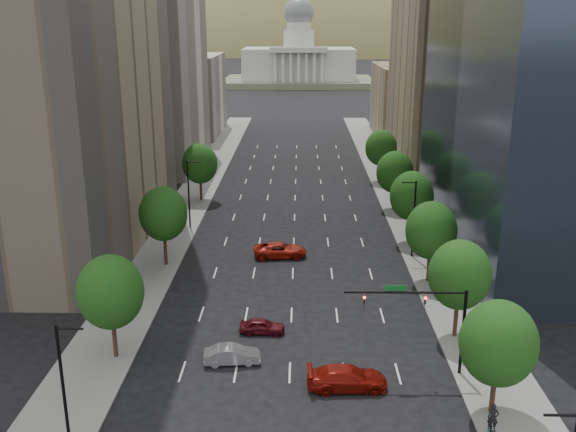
# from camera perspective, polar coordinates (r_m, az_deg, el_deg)

# --- Properties ---
(sidewalk_left) EXTENTS (6.00, 200.00, 0.15)m
(sidewalk_left) POSITION_cam_1_polar(r_m,az_deg,el_deg) (79.47, -10.74, -2.16)
(sidewalk_left) COLOR slate
(sidewalk_left) RESTS_ON ground
(sidewalk_right) EXTENTS (6.00, 200.00, 0.15)m
(sidewalk_right) POSITION_cam_1_polar(r_m,az_deg,el_deg) (79.20, 11.81, -2.30)
(sidewalk_right) COLOR slate
(sidewalk_right) RESTS_ON ground
(midrise_cream_left) EXTENTS (14.00, 30.00, 35.00)m
(midrise_cream_left) POSITION_cam_1_polar(r_m,az_deg,el_deg) (119.42, -11.63, 12.81)
(midrise_cream_left) COLOR beige
(midrise_cream_left) RESTS_ON ground
(filler_left) EXTENTS (14.00, 26.00, 18.00)m
(filler_left) POSITION_cam_1_polar(r_m,az_deg,el_deg) (152.46, -8.77, 10.65)
(filler_left) COLOR beige
(filler_left) RESTS_ON ground
(parking_tan_right) EXTENTS (14.00, 30.00, 30.00)m
(parking_tan_right) POSITION_cam_1_polar(r_m,az_deg,el_deg) (116.41, 13.40, 11.35)
(parking_tan_right) COLOR #8C7759
(parking_tan_right) RESTS_ON ground
(filler_right) EXTENTS (14.00, 26.00, 16.00)m
(filler_right) POSITION_cam_1_polar(r_m,az_deg,el_deg) (149.41, 10.61, 10.04)
(filler_right) COLOR #8C7759
(filler_right) RESTS_ON ground
(tree_right_0) EXTENTS (5.20, 5.20, 8.39)m
(tree_right_0) POSITION_cam_1_polar(r_m,az_deg,el_deg) (45.55, 18.28, -10.76)
(tree_right_0) COLOR #382316
(tree_right_0) RESTS_ON ground
(tree_right_1) EXTENTS (5.20, 5.20, 8.75)m
(tree_right_1) POSITION_cam_1_polar(r_m,az_deg,el_deg) (54.99, 15.08, -5.10)
(tree_right_1) COLOR #382316
(tree_right_1) RESTS_ON ground
(tree_right_2) EXTENTS (5.20, 5.20, 8.61)m
(tree_right_2) POSITION_cam_1_polar(r_m,az_deg,el_deg) (66.01, 12.67, -1.27)
(tree_right_2) COLOR #382316
(tree_right_2) RESTS_ON ground
(tree_right_3) EXTENTS (5.20, 5.20, 8.89)m
(tree_right_3) POSITION_cam_1_polar(r_m,az_deg,el_deg) (77.20, 10.98, 1.77)
(tree_right_3) COLOR #382316
(tree_right_3) RESTS_ON ground
(tree_right_4) EXTENTS (5.20, 5.20, 8.46)m
(tree_right_4) POSITION_cam_1_polar(r_m,az_deg,el_deg) (90.70, 9.52, 3.88)
(tree_right_4) COLOR #382316
(tree_right_4) RESTS_ON ground
(tree_right_5) EXTENTS (5.20, 5.20, 8.75)m
(tree_right_5) POSITION_cam_1_polar(r_m,az_deg,el_deg) (106.13, 8.32, 6.04)
(tree_right_5) COLOR #382316
(tree_right_5) RESTS_ON ground
(tree_left_0) EXTENTS (5.20, 5.20, 8.75)m
(tree_left_0) POSITION_cam_1_polar(r_m,az_deg,el_deg) (51.81, -15.58, -6.56)
(tree_left_0) COLOR #382316
(tree_left_0) RESTS_ON ground
(tree_left_1) EXTENTS (5.20, 5.20, 8.97)m
(tree_left_1) POSITION_cam_1_polar(r_m,az_deg,el_deg) (69.91, -11.09, 0.19)
(tree_left_1) COLOR #382316
(tree_left_1) RESTS_ON ground
(tree_left_2) EXTENTS (5.20, 5.20, 8.68)m
(tree_left_2) POSITION_cam_1_polar(r_m,az_deg,el_deg) (94.71, -7.89, 4.66)
(tree_left_2) COLOR #382316
(tree_left_2) RESTS_ON ground
(streetlight_rn) EXTENTS (1.70, 0.20, 9.00)m
(streetlight_rn) POSITION_cam_1_polar(r_m,az_deg,el_deg) (72.67, 11.14, -0.08)
(streetlight_rn) COLOR black
(streetlight_rn) RESTS_ON ground
(streetlight_ls) EXTENTS (1.70, 0.20, 9.00)m
(streetlight_ls) POSITION_cam_1_polar(r_m,az_deg,el_deg) (41.98, -19.36, -14.28)
(streetlight_ls) COLOR black
(streetlight_ls) RESTS_ON ground
(streetlight_ln) EXTENTS (1.70, 0.20, 9.00)m
(streetlight_ln) POSITION_cam_1_polar(r_m,az_deg,el_deg) (82.37, -8.83, 2.11)
(streetlight_ln) COLOR black
(streetlight_ln) RESTS_ON ground
(traffic_signal) EXTENTS (9.12, 0.40, 7.38)m
(traffic_signal) POSITION_cam_1_polar(r_m,az_deg,el_deg) (49.11, 12.68, -8.44)
(traffic_signal) COLOR black
(traffic_signal) RESTS_ON ground
(capitol) EXTENTS (60.00, 40.00, 35.20)m
(capitol) POSITION_cam_1_polar(r_m,az_deg,el_deg) (263.59, 0.96, 13.48)
(capitol) COLOR #596647
(capitol) RESTS_ON ground
(foothills) EXTENTS (720.00, 413.00, 263.00)m
(foothills) POSITION_cam_1_polar(r_m,az_deg,el_deg) (616.96, 4.32, 11.31)
(foothills) COLOR olive
(foothills) RESTS_ON ground
(car_red_near) EXTENTS (6.04, 2.75, 1.72)m
(car_red_near) POSITION_cam_1_polar(r_m,az_deg,el_deg) (48.51, 5.30, -14.20)
(car_red_near) COLOR maroon
(car_red_near) RESTS_ON ground
(car_maroon) EXTENTS (3.97, 1.71, 1.33)m
(car_maroon) POSITION_cam_1_polar(r_m,az_deg,el_deg) (55.97, -2.33, -9.79)
(car_maroon) COLOR #4B0C14
(car_maroon) RESTS_ON ground
(car_silver) EXTENTS (4.60, 2.01, 1.47)m
(car_silver) POSITION_cam_1_polar(r_m,az_deg,el_deg) (51.65, -5.01, -12.24)
(car_silver) COLOR gray
(car_silver) RESTS_ON ground
(car_red_far) EXTENTS (6.20, 3.27, 1.66)m
(car_red_far) POSITION_cam_1_polar(r_m,az_deg,el_deg) (72.79, -0.70, -3.05)
(car_red_far) COLOR #9C170B
(car_red_far) RESTS_ON ground
(cyclist) EXTENTS (1.02, 2.01, 2.54)m
(cyclist) POSITION_cam_1_polar(r_m,az_deg,el_deg) (45.08, 17.76, -17.53)
(cyclist) COLOR black
(cyclist) RESTS_ON sidewalk_right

